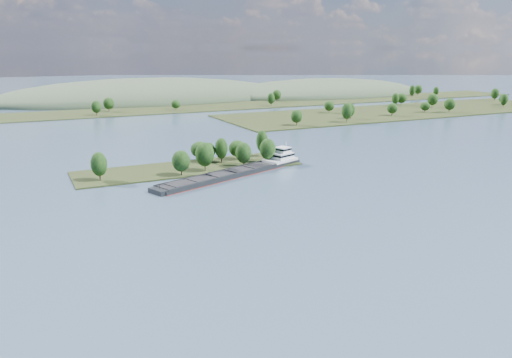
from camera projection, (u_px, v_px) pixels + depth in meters
ground at (244, 206)px, 171.27m from camera, size 1800.00×1800.00×0.00m
tree_island at (204, 159)px, 224.31m from camera, size 100.00×32.11×14.26m
right_bank at (405, 110)px, 424.07m from camera, size 320.00×90.00×15.68m
back_shoreline at (114, 112)px, 417.89m from camera, size 900.00×60.00×14.61m
hill_east at (323, 94)px, 585.17m from camera, size 260.00×140.00×36.00m
hill_west at (148, 99)px, 527.78m from camera, size 320.00×160.00×44.00m
cargo_barge at (242, 170)px, 214.82m from camera, size 76.87×35.87×10.62m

